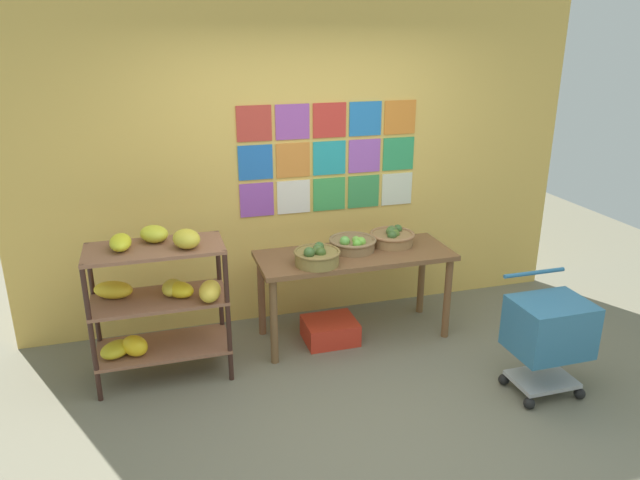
# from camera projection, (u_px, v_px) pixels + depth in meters

# --- Properties ---
(ground) EXTENTS (9.54, 9.54, 0.00)m
(ground) POSITION_uv_depth(u_px,v_px,m) (379.00, 428.00, 3.85)
(ground) COLOR #6E6A56
(back_wall_with_art) EXTENTS (4.86, 0.07, 2.90)m
(back_wall_with_art) POSITION_uv_depth(u_px,v_px,m) (305.00, 155.00, 5.00)
(back_wall_with_art) COLOR #E9BB56
(back_wall_with_art) RESTS_ON ground
(banana_shelf_unit) EXTENTS (0.95, 0.54, 1.15)m
(banana_shelf_unit) POSITION_uv_depth(u_px,v_px,m) (157.00, 293.00, 4.22)
(banana_shelf_unit) COLOR #372019
(banana_shelf_unit) RESTS_ON ground
(display_table) EXTENTS (1.58, 0.60, 0.74)m
(display_table) POSITION_uv_depth(u_px,v_px,m) (355.00, 264.00, 4.82)
(display_table) COLOR brown
(display_table) RESTS_ON ground
(fruit_basket_back_right) EXTENTS (0.38, 0.38, 0.16)m
(fruit_basket_back_right) POSITION_uv_depth(u_px,v_px,m) (392.00, 237.00, 4.97)
(fruit_basket_back_right) COLOR #9D7446
(fruit_basket_back_right) RESTS_ON display_table
(fruit_basket_back_left) EXTENTS (0.36, 0.36, 0.17)m
(fruit_basket_back_left) POSITION_uv_depth(u_px,v_px,m) (317.00, 256.00, 4.53)
(fruit_basket_back_left) COLOR olive
(fruit_basket_back_left) RESTS_ON display_table
(fruit_basket_left) EXTENTS (0.39, 0.39, 0.15)m
(fruit_basket_left) POSITION_uv_depth(u_px,v_px,m) (353.00, 243.00, 4.83)
(fruit_basket_left) COLOR olive
(fruit_basket_left) RESTS_ON display_table
(produce_crate_under_table) EXTENTS (0.43, 0.36, 0.18)m
(produce_crate_under_table) POSITION_uv_depth(u_px,v_px,m) (330.00, 330.00, 4.91)
(produce_crate_under_table) COLOR red
(produce_crate_under_table) RESTS_ON ground
(shopping_cart) EXTENTS (0.51, 0.45, 0.84)m
(shopping_cart) POSITION_uv_depth(u_px,v_px,m) (549.00, 331.00, 4.08)
(shopping_cart) COLOR black
(shopping_cart) RESTS_ON ground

